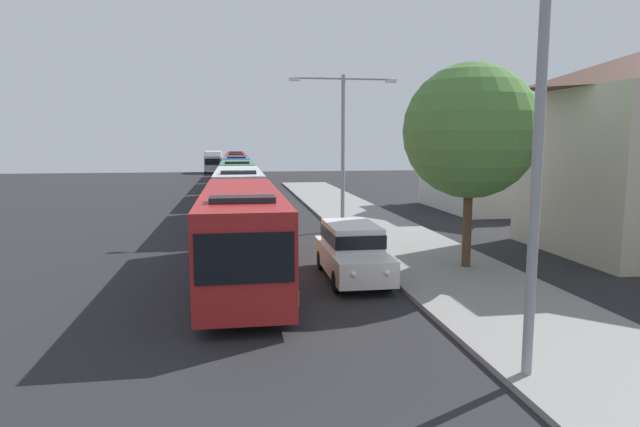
{
  "coord_description": "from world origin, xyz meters",
  "views": [
    {
      "loc": [
        -1.49,
        -4.76,
        4.69
      ],
      "look_at": [
        1.83,
        16.49,
        1.82
      ],
      "focal_mm": 30.68,
      "sensor_mm": 36.0,
      "label": 1
    }
  ],
  "objects_px": {
    "bus_second_in_line": "(239,195)",
    "bus_rear": "(236,165)",
    "white_suv": "(352,249)",
    "box_truck_oncoming": "(213,161)",
    "bus_tail_end": "(236,161)",
    "roadside_tree": "(471,131)",
    "bus_lead": "(242,231)",
    "streetlamp_mid": "(343,135)",
    "bus_fourth_in_line": "(236,171)",
    "streetlamp_near": "(539,131)",
    "bus_middle": "(237,179)"
  },
  "relations": [
    {
      "from": "bus_second_in_line",
      "to": "bus_rear",
      "type": "distance_m",
      "value": 38.05
    },
    {
      "from": "bus_lead",
      "to": "roadside_tree",
      "type": "distance_m",
      "value": 8.74
    },
    {
      "from": "bus_rear",
      "to": "roadside_tree",
      "type": "bearing_deg",
      "value": -80.92
    },
    {
      "from": "bus_second_in_line",
      "to": "bus_middle",
      "type": "xyz_separation_m",
      "value": [
        0.0,
        12.39,
        0.0
      ]
    },
    {
      "from": "bus_second_in_line",
      "to": "bus_fourth_in_line",
      "type": "bearing_deg",
      "value": 90.0
    },
    {
      "from": "bus_tail_end",
      "to": "roadside_tree",
      "type": "height_order",
      "value": "roadside_tree"
    },
    {
      "from": "bus_rear",
      "to": "box_truck_oncoming",
      "type": "height_order",
      "value": "bus_rear"
    },
    {
      "from": "bus_second_in_line",
      "to": "white_suv",
      "type": "bearing_deg",
      "value": -74.22
    },
    {
      "from": "bus_second_in_line",
      "to": "roadside_tree",
      "type": "xyz_separation_m",
      "value": [
        8.08,
        -12.52,
        3.33
      ]
    },
    {
      "from": "bus_middle",
      "to": "bus_rear",
      "type": "bearing_deg",
      "value": 90.0
    },
    {
      "from": "bus_rear",
      "to": "roadside_tree",
      "type": "distance_m",
      "value": 51.32
    },
    {
      "from": "bus_lead",
      "to": "bus_fourth_in_line",
      "type": "relative_size",
      "value": 0.97
    },
    {
      "from": "bus_middle",
      "to": "streetlamp_near",
      "type": "xyz_separation_m",
      "value": [
        5.4,
        -33.88,
        3.18
      ]
    },
    {
      "from": "box_truck_oncoming",
      "to": "bus_tail_end",
      "type": "bearing_deg",
      "value": -25.53
    },
    {
      "from": "bus_tail_end",
      "to": "streetlamp_near",
      "type": "relative_size",
      "value": 1.42
    },
    {
      "from": "box_truck_oncoming",
      "to": "streetlamp_near",
      "type": "xyz_separation_m",
      "value": [
        8.7,
        -73.78,
        3.16
      ]
    },
    {
      "from": "bus_second_in_line",
      "to": "bus_fourth_in_line",
      "type": "xyz_separation_m",
      "value": [
        0.0,
        25.37,
        0.0
      ]
    },
    {
      "from": "bus_middle",
      "to": "roadside_tree",
      "type": "relative_size",
      "value": 1.57
    },
    {
      "from": "bus_middle",
      "to": "bus_rear",
      "type": "height_order",
      "value": "same"
    },
    {
      "from": "white_suv",
      "to": "streetlamp_mid",
      "type": "xyz_separation_m",
      "value": [
        1.7,
        10.15,
        3.95
      ]
    },
    {
      "from": "bus_tail_end",
      "to": "streetlamp_mid",
      "type": "relative_size",
      "value": 1.39
    },
    {
      "from": "box_truck_oncoming",
      "to": "roadside_tree",
      "type": "relative_size",
      "value": 1.11
    },
    {
      "from": "box_truck_oncoming",
      "to": "bus_rear",
      "type": "bearing_deg",
      "value": -76.95
    },
    {
      "from": "white_suv",
      "to": "box_truck_oncoming",
      "type": "xyz_separation_m",
      "value": [
        -7.0,
        65.38,
        0.68
      ]
    },
    {
      "from": "bus_lead",
      "to": "streetlamp_mid",
      "type": "distance_m",
      "value": 11.73
    },
    {
      "from": "bus_fourth_in_line",
      "to": "bus_rear",
      "type": "xyz_separation_m",
      "value": [
        -0.0,
        12.68,
        -0.0
      ]
    },
    {
      "from": "bus_middle",
      "to": "bus_tail_end",
      "type": "xyz_separation_m",
      "value": [
        -0.0,
        38.33,
        -0.0
      ]
    },
    {
      "from": "bus_middle",
      "to": "bus_fourth_in_line",
      "type": "xyz_separation_m",
      "value": [
        0.0,
        12.98,
        0.0
      ]
    },
    {
      "from": "bus_second_in_line",
      "to": "bus_tail_end",
      "type": "bearing_deg",
      "value": 90.0
    },
    {
      "from": "bus_tail_end",
      "to": "white_suv",
      "type": "bearing_deg",
      "value": -86.68
    },
    {
      "from": "bus_fourth_in_line",
      "to": "streetlamp_mid",
      "type": "height_order",
      "value": "streetlamp_mid"
    },
    {
      "from": "box_truck_oncoming",
      "to": "streetlamp_mid",
      "type": "distance_m",
      "value": 56.01
    },
    {
      "from": "bus_second_in_line",
      "to": "streetlamp_mid",
      "type": "relative_size",
      "value": 1.44
    },
    {
      "from": "bus_fourth_in_line",
      "to": "streetlamp_near",
      "type": "distance_m",
      "value": 47.27
    },
    {
      "from": "bus_lead",
      "to": "streetlamp_mid",
      "type": "xyz_separation_m",
      "value": [
        5.4,
        9.88,
        3.3
      ]
    },
    {
      "from": "bus_tail_end",
      "to": "streetlamp_near",
      "type": "height_order",
      "value": "streetlamp_near"
    },
    {
      "from": "white_suv",
      "to": "streetlamp_near",
      "type": "relative_size",
      "value": 0.66
    },
    {
      "from": "bus_lead",
      "to": "bus_tail_end",
      "type": "xyz_separation_m",
      "value": [
        -0.0,
        63.53,
        -0.0
      ]
    },
    {
      "from": "streetlamp_near",
      "to": "roadside_tree",
      "type": "xyz_separation_m",
      "value": [
        2.68,
        8.97,
        0.15
      ]
    },
    {
      "from": "bus_tail_end",
      "to": "box_truck_oncoming",
      "type": "height_order",
      "value": "bus_tail_end"
    },
    {
      "from": "box_truck_oncoming",
      "to": "roadside_tree",
      "type": "height_order",
      "value": "roadside_tree"
    },
    {
      "from": "bus_tail_end",
      "to": "bus_second_in_line",
      "type": "bearing_deg",
      "value": -90.0
    },
    {
      "from": "bus_tail_end",
      "to": "roadside_tree",
      "type": "distance_m",
      "value": 63.84
    },
    {
      "from": "bus_tail_end",
      "to": "box_truck_oncoming",
      "type": "distance_m",
      "value": 3.66
    },
    {
      "from": "streetlamp_mid",
      "to": "bus_middle",
      "type": "bearing_deg",
      "value": 109.4
    },
    {
      "from": "bus_second_in_line",
      "to": "bus_fourth_in_line",
      "type": "relative_size",
      "value": 0.96
    },
    {
      "from": "white_suv",
      "to": "streetlamp_near",
      "type": "bearing_deg",
      "value": -78.56
    },
    {
      "from": "bus_fourth_in_line",
      "to": "roadside_tree",
      "type": "distance_m",
      "value": 38.89
    },
    {
      "from": "white_suv",
      "to": "bus_rear",
      "type": "bearing_deg",
      "value": 94.14
    },
    {
      "from": "bus_rear",
      "to": "white_suv",
      "type": "relative_size",
      "value": 2.05
    }
  ]
}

